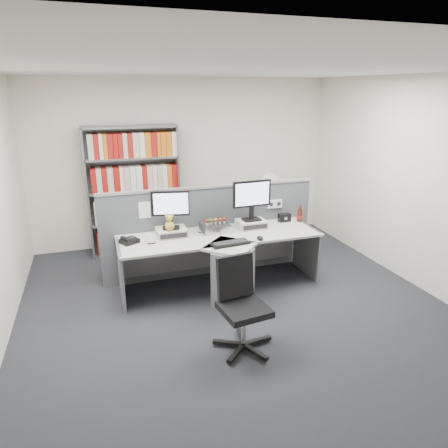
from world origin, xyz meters
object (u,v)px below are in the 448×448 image
object	(u,v)px
monitor_left	(170,206)
keyboard	(230,243)
desk_calendar	(151,240)
cola_bottle	(300,215)
desk_fan	(269,185)
monitor_right	(252,197)
speaker	(284,218)
filing_cabinet	(267,225)
desk_phone	(129,241)
office_chair	(241,302)
desktop_pc	(215,227)
desk	(225,260)
shelving_unit	(134,192)
mouse	(260,238)

from	to	relation	value
monitor_left	keyboard	world-z (taller)	monitor_left
desk_calendar	monitor_left	bearing A→B (deg)	34.03
cola_bottle	keyboard	bearing A→B (deg)	-155.98
keyboard	desk_fan	distance (m)	1.97
cola_bottle	monitor_right	bearing A→B (deg)	-178.24
speaker	filing_cabinet	distance (m)	1.03
desk_phone	desk_calendar	size ratio (longest dim) A/B	2.29
desk_phone	keyboard	bearing A→B (deg)	-20.29
speaker	desk_fan	distance (m)	0.97
desk_calendar	office_chair	world-z (taller)	office_chair
monitor_left	desk_fan	world-z (taller)	monitor_left
monitor_right	desktop_pc	world-z (taller)	monitor_right
desk	monitor_left	xyz separation A→B (m)	(-0.60, 0.38, 0.65)
monitor_left	shelving_unit	world-z (taller)	shelving_unit
desk_phone	filing_cabinet	bearing A→B (deg)	25.42
desk	desk_fan	bearing A→B (deg)	49.38
desk_calendar	filing_cabinet	xyz separation A→B (m)	(2.09, 1.21, -0.42)
mouse	desk_phone	distance (m)	1.61
keyboard	desk	bearing A→B (deg)	94.76
cola_bottle	shelving_unit	xyz separation A→B (m)	(-2.15, 1.44, 0.17)
desk_phone	shelving_unit	distance (m)	1.60
desk_phone	shelving_unit	xyz separation A→B (m)	(0.25, 1.56, 0.22)
monitor_right	desk_fan	bearing A→B (deg)	55.39
mouse	desk_phone	bearing A→B (deg)	166.04
desk	monitor_right	bearing A→B (deg)	37.55
monitor_left	speaker	bearing A→B (deg)	3.36
speaker	cola_bottle	distance (m)	0.22
desk_fan	desk	bearing A→B (deg)	-130.62
keyboard	office_chair	size ratio (longest dim) A/B	0.52
monitor_right	speaker	xyz separation A→B (m)	(0.54, 0.10, -0.37)
monitor_left	monitor_right	world-z (taller)	monitor_right
desk	shelving_unit	size ratio (longest dim) A/B	1.30
office_chair	desktop_pc	bearing A→B (deg)	82.39
monitor_left	shelving_unit	xyz separation A→B (m)	(-0.30, 1.47, -0.13)
shelving_unit	filing_cabinet	bearing A→B (deg)	-12.07
cola_bottle	filing_cabinet	world-z (taller)	cola_bottle
keyboard	desk_phone	size ratio (longest dim) A/B	1.89
monitor_left	desk_phone	world-z (taller)	monitor_left
mouse	speaker	bearing A→B (deg)	43.22
monitor_right	filing_cabinet	xyz separation A→B (m)	(0.70, 1.02, -0.80)
mouse	desk_calendar	distance (m)	1.34
shelving_unit	filing_cabinet	size ratio (longest dim) A/B	2.86
keyboard	desk_calendar	bearing A→B (deg)	159.81
desk_phone	speaker	bearing A→B (deg)	5.10
desk_phone	desk_fan	xyz separation A→B (m)	(2.35, 1.11, 0.28)
monitor_right	speaker	world-z (taller)	monitor_right
monitor_left	speaker	xyz separation A→B (m)	(1.64, 0.10, -0.33)
desktop_pc	mouse	xyz separation A→B (m)	(0.43, -0.50, -0.03)
desk	shelving_unit	bearing A→B (deg)	115.96
cola_bottle	office_chair	xyz separation A→B (m)	(-1.46, -1.53, -0.31)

